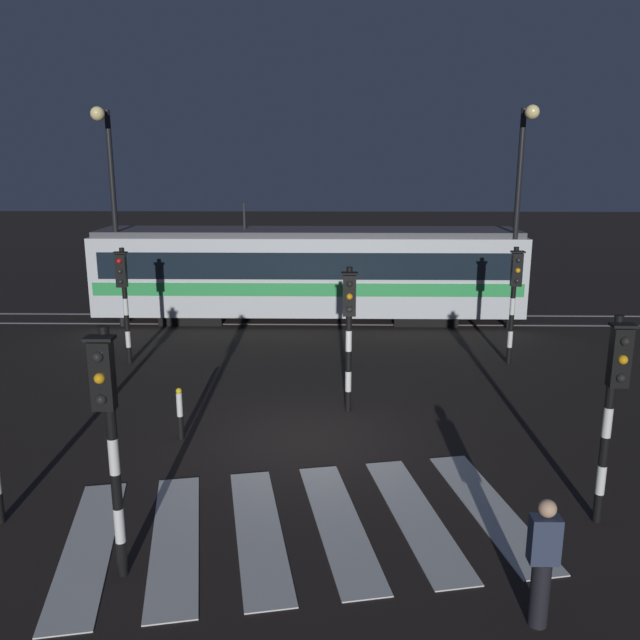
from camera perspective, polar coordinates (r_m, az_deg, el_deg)
ground_plane at (r=13.82m, az=-1.15°, el=-10.29°), size 120.00×120.00×0.00m
rail_near at (r=22.95m, az=-0.25°, el=-0.37°), size 80.00×0.12×0.03m
rail_far at (r=24.34m, az=-0.18°, el=0.45°), size 80.00×0.12×0.03m
crosswalk_zebra at (r=10.87m, az=-1.83°, el=-17.41°), size 7.67×5.13×0.02m
traffic_light_corner_near_right at (r=10.90m, az=24.07°, el=-5.64°), size 0.36×0.42×3.39m
traffic_light_median_centre at (r=14.53m, az=2.53°, el=0.12°), size 0.36×0.42×3.34m
traffic_light_corner_far_left at (r=18.87m, az=-16.66°, el=2.61°), size 0.36×0.42×3.28m
traffic_light_kerb_mid_left at (r=9.06m, az=-17.85°, el=-8.14°), size 0.36×0.42×3.58m
traffic_light_corner_far_right at (r=18.83m, az=16.50°, el=2.65°), size 0.36×0.42×3.31m
street_lamp_trackside_right at (r=22.44m, az=16.96°, el=10.51°), size 0.44×1.21×7.23m
street_lamp_trackside_left at (r=22.93m, az=-17.70°, el=10.49°), size 0.44×1.21×7.20m
tram at (r=23.30m, az=-1.00°, el=4.19°), size 15.00×2.58×4.15m
pedestrian_waiting_at_kerb at (r=8.94m, az=18.71°, el=-19.23°), size 0.36×0.24×1.71m
bollard_island_edge at (r=13.93m, az=-12.04°, el=-7.92°), size 0.12×0.12×1.11m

